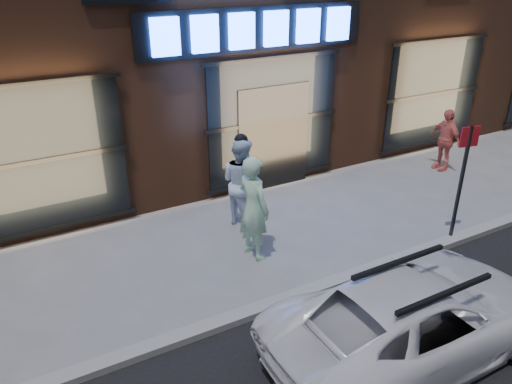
{
  "coord_description": "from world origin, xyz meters",
  "views": [
    {
      "loc": [
        -5.56,
        -5.34,
        4.98
      ],
      "look_at": [
        -1.73,
        1.6,
        1.2
      ],
      "focal_mm": 35.0,
      "sensor_mm": 36.0,
      "label": 1
    }
  ],
  "objects_px": {
    "man_bowtie": "(254,208)",
    "man_cap": "(242,182)",
    "sign_post": "(462,174)",
    "passerby": "(445,140)",
    "white_suv": "(414,317)"
  },
  "relations": [
    {
      "from": "man_bowtie",
      "to": "sign_post",
      "type": "relative_size",
      "value": 0.84
    },
    {
      "from": "man_bowtie",
      "to": "passerby",
      "type": "xyz_separation_m",
      "value": [
        6.16,
        1.27,
        -0.18
      ]
    },
    {
      "from": "man_bowtie",
      "to": "sign_post",
      "type": "bearing_deg",
      "value": -122.69
    },
    {
      "from": "man_cap",
      "to": "white_suv",
      "type": "bearing_deg",
      "value": 167.24
    },
    {
      "from": "white_suv",
      "to": "sign_post",
      "type": "xyz_separation_m",
      "value": [
        2.84,
        1.81,
        0.8
      ]
    },
    {
      "from": "passerby",
      "to": "white_suv",
      "type": "bearing_deg",
      "value": -50.2
    },
    {
      "from": "sign_post",
      "to": "man_bowtie",
      "type": "bearing_deg",
      "value": 171.65
    },
    {
      "from": "man_bowtie",
      "to": "man_cap",
      "type": "height_order",
      "value": "man_bowtie"
    },
    {
      "from": "passerby",
      "to": "white_suv",
      "type": "height_order",
      "value": "passerby"
    },
    {
      "from": "man_cap",
      "to": "man_bowtie",
      "type": "bearing_deg",
      "value": 145.14
    },
    {
      "from": "passerby",
      "to": "man_cap",
      "type": "bearing_deg",
      "value": -88.85
    },
    {
      "from": "passerby",
      "to": "sign_post",
      "type": "bearing_deg",
      "value": -44.06
    },
    {
      "from": "sign_post",
      "to": "man_cap",
      "type": "bearing_deg",
      "value": 153.74
    },
    {
      "from": "passerby",
      "to": "white_suv",
      "type": "xyz_separation_m",
      "value": [
        -5.44,
        -4.45,
        -0.19
      ]
    },
    {
      "from": "white_suv",
      "to": "passerby",
      "type": "bearing_deg",
      "value": -51.17
    }
  ]
}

